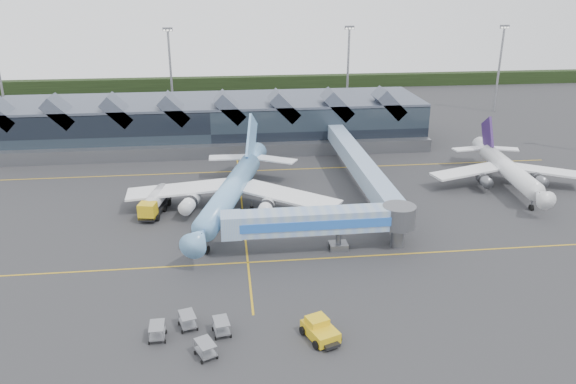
{
  "coord_description": "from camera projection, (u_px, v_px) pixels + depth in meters",
  "views": [
    {
      "loc": [
        -2.22,
        -71.5,
        34.01
      ],
      "look_at": [
        6.46,
        3.32,
        5.0
      ],
      "focal_mm": 35.0,
      "sensor_mm": 36.0,
      "label": 1
    }
  ],
  "objects": [
    {
      "name": "baggage_carts",
      "position": [
        193.0,
        331.0,
        55.99
      ],
      "size": [
        8.07,
        7.65,
        1.62
      ],
      "rotation": [
        0.0,
        0.0,
        0.17
      ],
      "color": "gray",
      "rests_on": "ground"
    },
    {
      "name": "jet_bridge",
      "position": [
        331.0,
        221.0,
        73.22
      ],
      "size": [
        25.69,
        4.43,
        5.93
      ],
      "rotation": [
        0.0,
        0.0,
        0.01
      ],
      "color": "#7B9BCD",
      "rests_on": "ground"
    },
    {
      "name": "fuel_truck",
      "position": [
        155.0,
        201.0,
        85.96
      ],
      "size": [
        4.26,
        9.9,
        3.29
      ],
      "rotation": [
        0.0,
        0.0,
        -0.2
      ],
      "color": "black",
      "rests_on": "ground"
    },
    {
      "name": "regional_jet",
      "position": [
        507.0,
        168.0,
        96.36
      ],
      "size": [
        26.74,
        29.28,
        10.04
      ],
      "rotation": [
        0.0,
        0.0,
        -0.09
      ],
      "color": "white",
      "rests_on": "ground"
    },
    {
      "name": "terminal",
      "position": [
        211.0,
        122.0,
        120.33
      ],
      "size": [
        90.0,
        22.25,
        12.52
      ],
      "color": "black",
      "rests_on": "ground"
    },
    {
      "name": "ground",
      "position": [
        245.0,
        236.0,
        78.74
      ],
      "size": [
        260.0,
        260.0,
        0.0
      ],
      "primitive_type": "plane",
      "color": "#2B2B2D",
      "rests_on": "ground"
    },
    {
      "name": "main_airliner",
      "position": [
        233.0,
        189.0,
        85.72
      ],
      "size": [
        32.68,
        38.34,
        12.51
      ],
      "rotation": [
        0.0,
        0.0,
        -0.27
      ],
      "color": "#74BCEC",
      "rests_on": "ground"
    },
    {
      "name": "tree_line_far",
      "position": [
        230.0,
        83.0,
        179.99
      ],
      "size": [
        260.0,
        4.0,
        4.0
      ],
      "primitive_type": "cube",
      "color": "black",
      "rests_on": "ground"
    },
    {
      "name": "light_masts",
      "position": [
        320.0,
        72.0,
        134.72
      ],
      "size": [
        132.4,
        42.56,
        22.45
      ],
      "color": "gray",
      "rests_on": "ground"
    },
    {
      "name": "taxi_stripes",
      "position": [
        242.0,
        208.0,
        88.01
      ],
      "size": [
        120.0,
        60.0,
        0.01
      ],
      "color": "#BF9316",
      "rests_on": "ground"
    },
    {
      "name": "pushback_tug",
      "position": [
        320.0,
        330.0,
        56.17
      ],
      "size": [
        3.98,
        4.98,
        2.0
      ],
      "rotation": [
        0.0,
        0.0,
        0.37
      ],
      "color": "gold",
      "rests_on": "ground"
    }
  ]
}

